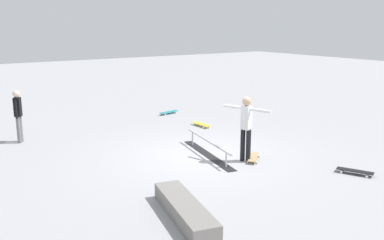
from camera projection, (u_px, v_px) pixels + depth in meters
The scene contains 9 objects.
ground_plane at pixel (202, 156), 10.94m from camera, with size 60.00×60.00×0.00m, color #9E9EA3.
grind_rail at pixel (208, 149), 10.96m from camera, with size 2.77×0.81×0.40m.
skate_ledge at pixel (185, 210), 7.42m from camera, with size 2.11×0.49×0.30m, color gray.
skater_main at pixel (246, 124), 10.30m from camera, with size 1.27×0.45×1.62m.
skateboard_main at pixel (253, 157), 10.59m from camera, with size 0.69×0.73×0.09m.
bystander_black_shirt at pixel (18, 113), 12.00m from camera, with size 0.33×0.25×1.51m.
loose_skateboard_teal at pixel (169, 112), 15.96m from camera, with size 0.36×0.82×0.09m.
loose_skateboard_black at pixel (355, 171), 9.59m from camera, with size 0.81×0.52×0.09m.
loose_skateboard_yellow at pixel (201, 124), 14.04m from camera, with size 0.81×0.29×0.09m.
Camera 1 is at (-8.51, 6.08, 3.35)m, focal length 39.62 mm.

